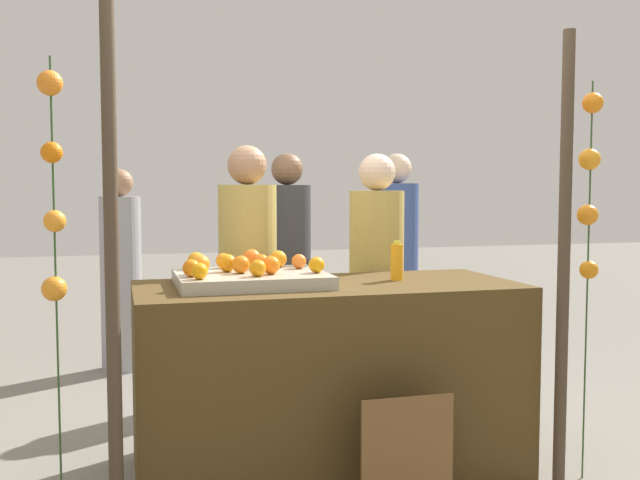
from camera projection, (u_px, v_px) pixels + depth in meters
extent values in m
plane|color=gray|center=(328.00, 469.00, 3.51)|extent=(24.00, 24.00, 0.00)
cube|color=#4C3819|center=(328.00, 377.00, 3.48)|extent=(1.82, 0.80, 0.91)
cube|color=#B2AD99|center=(251.00, 279.00, 3.39)|extent=(0.70, 0.57, 0.06)
sphere|color=orange|center=(252.00, 258.00, 3.61)|extent=(0.09, 0.09, 0.09)
sphere|color=orange|center=(299.00, 261.00, 3.55)|extent=(0.07, 0.07, 0.07)
sphere|color=orange|center=(200.00, 264.00, 3.33)|extent=(0.09, 0.09, 0.09)
sphere|color=orange|center=(261.00, 262.00, 3.51)|extent=(0.08, 0.08, 0.08)
sphere|color=orange|center=(278.00, 259.00, 3.60)|extent=(0.09, 0.09, 0.09)
sphere|color=orange|center=(200.00, 271.00, 3.13)|extent=(0.07, 0.07, 0.07)
sphere|color=orange|center=(258.00, 268.00, 3.23)|extent=(0.08, 0.08, 0.08)
sphere|color=orange|center=(191.00, 268.00, 3.22)|extent=(0.08, 0.08, 0.08)
sphere|color=orange|center=(317.00, 265.00, 3.38)|extent=(0.08, 0.08, 0.08)
sphere|color=orange|center=(196.00, 261.00, 3.52)|extent=(0.09, 0.09, 0.09)
sphere|color=orange|center=(223.00, 261.00, 3.57)|extent=(0.08, 0.08, 0.08)
sphere|color=orange|center=(227.00, 263.00, 3.41)|extent=(0.09, 0.09, 0.09)
sphere|color=orange|center=(271.00, 265.00, 3.32)|extent=(0.09, 0.09, 0.09)
sphere|color=orange|center=(241.00, 265.00, 3.35)|extent=(0.08, 0.08, 0.08)
cylinder|color=#FC9F19|center=(397.00, 262.00, 3.57)|extent=(0.06, 0.06, 0.18)
cylinder|color=yellow|center=(397.00, 243.00, 3.57)|extent=(0.03, 0.03, 0.02)
cube|color=brown|center=(408.00, 460.00, 2.95)|extent=(0.40, 0.01, 0.53)
cube|color=black|center=(406.00, 459.00, 2.97)|extent=(0.38, 0.02, 0.51)
cylinder|color=tan|center=(248.00, 310.00, 4.00)|extent=(0.32, 0.32, 1.39)
sphere|color=#A87A59|center=(247.00, 165.00, 3.94)|extent=(0.22, 0.22, 0.22)
cylinder|color=tan|center=(376.00, 308.00, 4.17)|extent=(0.31, 0.31, 1.35)
sphere|color=beige|center=(377.00, 172.00, 4.11)|extent=(0.21, 0.21, 0.21)
cylinder|color=#99999E|center=(121.00, 284.00, 5.40)|extent=(0.30, 0.30, 1.31)
sphere|color=#A87A59|center=(119.00, 183.00, 5.34)|extent=(0.20, 0.20, 0.20)
cylinder|color=#384C8C|center=(396.00, 278.00, 5.36)|extent=(0.33, 0.33, 1.40)
sphere|color=beige|center=(397.00, 168.00, 5.30)|extent=(0.22, 0.22, 0.22)
cylinder|color=#333338|center=(287.00, 286.00, 4.94)|extent=(0.32, 0.32, 1.39)
sphere|color=brown|center=(287.00, 169.00, 4.89)|extent=(0.22, 0.22, 0.22)
cylinder|color=#473828|center=(112.00, 275.00, 2.75)|extent=(0.06, 0.06, 2.08)
cylinder|color=#473828|center=(564.00, 261.00, 3.28)|extent=(0.06, 0.06, 2.08)
cylinder|color=#2D4C23|center=(57.00, 305.00, 2.71)|extent=(0.01, 0.01, 1.86)
sphere|color=orange|center=(50.00, 83.00, 2.66)|extent=(0.09, 0.09, 0.09)
sphere|color=orange|center=(52.00, 152.00, 2.66)|extent=(0.08, 0.08, 0.08)
sphere|color=orange|center=(55.00, 221.00, 2.69)|extent=(0.08, 0.08, 0.08)
sphere|color=orange|center=(54.00, 289.00, 2.71)|extent=(0.09, 0.09, 0.09)
cylinder|color=#2D4C23|center=(587.00, 283.00, 3.34)|extent=(0.01, 0.01, 1.86)
sphere|color=orange|center=(593.00, 103.00, 3.27)|extent=(0.10, 0.10, 0.10)
sphere|color=orange|center=(590.00, 159.00, 3.30)|extent=(0.10, 0.10, 0.10)
sphere|color=orange|center=(588.00, 215.00, 3.31)|extent=(0.10, 0.10, 0.10)
sphere|color=orange|center=(589.00, 270.00, 3.34)|extent=(0.09, 0.09, 0.09)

